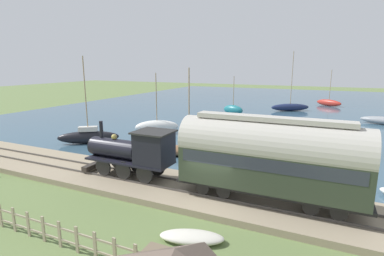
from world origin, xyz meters
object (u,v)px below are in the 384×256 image
object	(u,v)px
steam_locomotive	(135,150)
beached_dinghy	(192,237)
sailboat_brown	(189,150)
sailboat_teal	(233,110)
rowboat_far_out	(260,148)
sailboat_white	(157,127)
sailboat_red	(329,103)
sailboat_black	(88,136)
rowboat_near_shore	(315,175)
passenger_coach	(269,156)
sailboat_navy	(290,107)
rowboat_off_pier	(349,164)

from	to	relation	value
steam_locomotive	beached_dinghy	bearing A→B (deg)	-126.39
sailboat_brown	sailboat_teal	xyz separation A→B (m)	(22.08, 3.00, 0.26)
sailboat_teal	rowboat_far_out	bearing A→B (deg)	-136.37
sailboat_teal	sailboat_white	bearing A→B (deg)	-173.40
sailboat_teal	sailboat_red	xyz separation A→B (m)	(16.70, -13.17, -0.12)
sailboat_brown	sailboat_black	xyz separation A→B (m)	(-0.40, 10.56, 0.22)
sailboat_white	rowboat_near_shore	distance (m)	17.97
steam_locomotive	passenger_coach	xyz separation A→B (m)	(-0.00, -8.29, 0.69)
sailboat_navy	sailboat_teal	world-z (taller)	sailboat_navy
passenger_coach	sailboat_white	size ratio (longest dim) A/B	1.46
steam_locomotive	rowboat_far_out	size ratio (longest dim) A/B	2.61
rowboat_far_out	rowboat_near_shore	distance (m)	6.87
rowboat_near_shore	sailboat_red	bearing A→B (deg)	-52.25
steam_locomotive	sailboat_red	world-z (taller)	sailboat_red
rowboat_far_out	rowboat_near_shore	xyz separation A→B (m)	(-4.89, -4.82, -0.08)
sailboat_navy	rowboat_near_shore	xyz separation A→B (m)	(-30.38, -5.39, -0.47)
sailboat_navy	rowboat_near_shore	distance (m)	30.86
sailboat_teal	sailboat_navy	bearing A→B (deg)	-25.44
sailboat_brown	sailboat_white	world-z (taller)	sailboat_brown
sailboat_brown	sailboat_white	size ratio (longest dim) A/B	1.10
sailboat_white	sailboat_navy	bearing A→B (deg)	-58.40
sailboat_black	rowboat_far_out	bearing A→B (deg)	-107.86
passenger_coach	beached_dinghy	bearing A→B (deg)	152.06
sailboat_black	rowboat_far_out	size ratio (longest dim) A/B	3.42
sailboat_teal	sailboat_black	world-z (taller)	sailboat_black
steam_locomotive	sailboat_white	xyz separation A→B (m)	(12.74, 6.19, -1.45)
passenger_coach	rowboat_off_pier	world-z (taller)	passenger_coach
sailboat_navy	rowboat_far_out	distance (m)	25.50
sailboat_black	rowboat_off_pier	bearing A→B (deg)	-116.08
sailboat_white	sailboat_red	bearing A→B (deg)	-60.22
sailboat_brown	beached_dinghy	size ratio (longest dim) A/B	2.42
sailboat_navy	passenger_coach	bearing A→B (deg)	155.66
sailboat_teal	sailboat_black	distance (m)	23.71
sailboat_navy	rowboat_far_out	world-z (taller)	sailboat_navy
passenger_coach	rowboat_far_out	distance (m)	11.40
rowboat_off_pier	beached_dinghy	bearing A→B (deg)	-169.25
steam_locomotive	rowboat_far_out	distance (m)	12.27
sailboat_white	rowboat_far_out	size ratio (longest dim) A/B	2.73
sailboat_white	rowboat_far_out	world-z (taller)	sailboat_white
passenger_coach	sailboat_red	world-z (taller)	sailboat_red
sailboat_brown	sailboat_teal	bearing A→B (deg)	-8.44
sailboat_white	rowboat_off_pier	size ratio (longest dim) A/B	2.64
passenger_coach	sailboat_red	bearing A→B (deg)	-3.07
passenger_coach	sailboat_teal	xyz separation A→B (m)	(28.83, 10.73, -2.17)
steam_locomotive	sailboat_teal	world-z (taller)	sailboat_teal
sailboat_navy	sailboat_black	xyz separation A→B (m)	(-29.89, 15.01, 0.05)
rowboat_near_shore	beached_dinghy	xyz separation A→B (m)	(-10.25, 4.44, 0.04)
sailboat_brown	sailboat_black	bearing A→B (deg)	75.98
rowboat_far_out	sailboat_red	bearing A→B (deg)	16.90
sailboat_navy	rowboat_near_shore	bearing A→B (deg)	160.55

